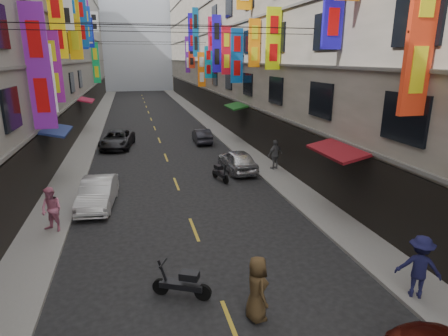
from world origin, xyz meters
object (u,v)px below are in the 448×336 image
car_right_far (202,136)px  pedestrian_crossing (257,288)px  pedestrian_rnear (419,267)px  pedestrian_rfar (275,154)px  car_left_far (117,139)px  scooter_far_right (220,173)px  car_right_mid (237,160)px  scooter_crossing (182,284)px  car_left_mid (98,193)px  pedestrian_lfar (52,210)px

car_right_far → pedestrian_crossing: bearing=84.9°
pedestrian_crossing → pedestrian_rnear: bearing=-98.3°
pedestrian_rfar → pedestrian_rnear: bearing=68.2°
pedestrian_rfar → car_left_far: bearing=-60.8°
scooter_far_right → pedestrian_rfar: 3.98m
car_right_mid → car_right_far: size_ratio=1.13×
scooter_crossing → car_left_mid: 8.51m
scooter_crossing → pedestrian_crossing: size_ratio=0.91×
car_right_mid → car_right_far: (-0.60, 8.60, -0.10)m
car_left_far → pedestrian_rfar: pedestrian_rfar is taller
car_right_mid → car_right_far: bearing=-88.8°
scooter_far_right → scooter_crossing: bearing=56.6°
scooter_far_right → pedestrian_crossing: (-1.80, -11.84, 0.47)m
car_right_mid → pedestrian_lfar: pedestrian_lfar is taller
car_left_far → pedestrian_crossing: pedestrian_crossing is taller
pedestrian_rnear → pedestrian_rfar: bearing=-60.0°
pedestrian_lfar → pedestrian_rfar: (11.83, 6.11, 0.02)m
car_right_mid → scooter_far_right: bearing=43.7°
car_left_mid → pedestrian_crossing: 10.51m
scooter_crossing → car_left_far: size_ratio=0.35×
car_left_mid → pedestrian_rfar: pedestrian_rfar is taller
car_right_mid → pedestrian_crossing: bearing=73.4°
scooter_far_right → pedestrian_rfar: size_ratio=0.95×
pedestrian_crossing → scooter_crossing: bearing=48.0°
scooter_crossing → pedestrian_lfar: size_ratio=0.91×
car_left_mid → pedestrian_crossing: bearing=-57.7°
car_left_mid → pedestrian_rnear: pedestrian_rnear is taller
pedestrian_crossing → car_left_mid: bearing=22.3°
scooter_crossing → car_right_far: size_ratio=0.46×
car_left_far → car_left_mid: bearing=-83.5°
scooter_far_right → car_left_far: size_ratio=0.37×
scooter_far_right → pedestrian_rfar: (3.78, 1.08, 0.61)m
pedestrian_rnear → pedestrian_crossing: pedestrian_rnear is taller
scooter_far_right → car_right_mid: car_right_mid is taller
pedestrian_rfar → pedestrian_crossing: pedestrian_rfar is taller
car_left_mid → car_left_far: car_left_mid is taller
pedestrian_crossing → car_right_far: bearing=-11.3°
car_left_far → pedestrian_crossing: 22.21m
car_left_mid → car_right_far: (7.38, 12.60, -0.08)m
car_right_far → pedestrian_crossing: pedestrian_crossing is taller
car_left_far → car_right_mid: (7.40, -8.43, 0.03)m
car_right_mid → pedestrian_rfar: (2.32, -0.47, 0.36)m
pedestrian_crossing → pedestrian_lfar: bearing=38.2°
scooter_crossing → car_left_far: bearing=33.0°
car_left_far → pedestrian_rnear: bearing=-58.9°
scooter_crossing → pedestrian_lfar: pedestrian_lfar is taller
scooter_crossing → pedestrian_rnear: pedestrian_rnear is taller
car_left_far → pedestrian_rnear: 23.87m
car_right_mid → pedestrian_rnear: (1.51, -13.71, 0.37)m
pedestrian_lfar → car_right_far: bearing=92.5°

